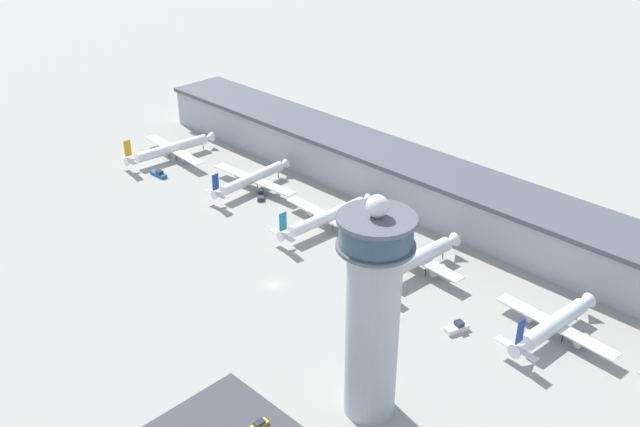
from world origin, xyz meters
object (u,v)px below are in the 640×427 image
(service_truck_catering, at_px, (457,328))
(service_truck_baggage, at_px, (159,174))
(airplane_gate_echo, at_px, (554,325))
(airplane_gate_delta, at_px, (418,258))
(airplane_gate_alpha, at_px, (172,149))
(control_tower, at_px, (373,310))
(airplane_gate_bravo, at_px, (252,179))
(car_yellow_taxi, at_px, (259,425))
(airplane_gate_charlie, at_px, (327,217))
(service_truck_fuel, at_px, (260,195))

(service_truck_catering, height_order, service_truck_baggage, service_truck_catering)
(airplane_gate_echo, relative_size, service_truck_baggage, 4.31)
(airplane_gate_delta, bearing_deg, airplane_gate_alpha, -178.77)
(airplane_gate_delta, relative_size, service_truck_baggage, 4.29)
(airplane_gate_alpha, distance_m, service_truck_catering, 150.77)
(control_tower, xyz_separation_m, service_truck_baggage, (-142.29, 38.02, -26.68))
(airplane_gate_bravo, distance_m, airplane_gate_delta, 79.30)
(airplane_gate_echo, bearing_deg, car_yellow_taxi, -111.81)
(airplane_gate_charlie, height_order, airplane_gate_delta, airplane_gate_delta)
(airplane_gate_alpha, distance_m, airplane_gate_delta, 124.55)
(airplane_gate_charlie, bearing_deg, airplane_gate_bravo, 177.39)
(airplane_gate_charlie, xyz_separation_m, service_truck_fuel, (-33.81, -0.37, -3.32))
(airplane_gate_charlie, bearing_deg, airplane_gate_alpha, -178.21)
(airplane_gate_charlie, distance_m, service_truck_baggage, 77.52)
(service_truck_fuel, distance_m, car_yellow_taxi, 115.21)
(service_truck_catering, bearing_deg, airplane_gate_bravo, 170.42)
(airplane_gate_echo, distance_m, service_truck_baggage, 159.88)
(airplane_gate_alpha, relative_size, airplane_gate_bravo, 1.02)
(airplane_gate_alpha, distance_m, car_yellow_taxi, 157.40)
(airplane_gate_charlie, xyz_separation_m, service_truck_catering, (64.02, -15.85, -3.28))
(control_tower, distance_m, car_yellow_taxi, 37.19)
(airplane_gate_echo, bearing_deg, control_tower, -107.28)
(airplane_gate_delta, xyz_separation_m, service_truck_fuel, (-72.19, -0.36, -3.81))
(service_truck_fuel, relative_size, car_yellow_taxi, 1.66)
(airplane_gate_echo, distance_m, service_truck_catering, 24.93)
(service_truck_catering, bearing_deg, airplane_gate_charlie, 166.09)
(airplane_gate_delta, relative_size, service_truck_catering, 4.89)
(service_truck_baggage, bearing_deg, control_tower, -14.96)
(service_truck_fuel, bearing_deg, airplane_gate_delta, 0.28)
(control_tower, distance_m, airplane_gate_charlie, 89.00)
(control_tower, relative_size, car_yellow_taxi, 12.08)
(airplane_gate_delta, relative_size, service_truck_fuel, 4.62)
(airplane_gate_bravo, xyz_separation_m, service_truck_fuel, (7.09, -2.24, -3.41))
(service_truck_fuel, bearing_deg, airplane_gate_charlie, 0.63)
(service_truck_catering, xyz_separation_m, service_truck_fuel, (-97.83, 15.48, -0.04))
(control_tower, relative_size, airplane_gate_alpha, 1.35)
(airplane_gate_bravo, height_order, airplane_gate_echo, airplane_gate_echo)
(airplane_gate_bravo, bearing_deg, service_truck_baggage, -152.48)
(airplane_gate_delta, distance_m, car_yellow_taxi, 77.55)
(airplane_gate_delta, bearing_deg, car_yellow_taxi, -79.07)
(service_truck_catering, relative_size, car_yellow_taxi, 1.57)
(airplane_gate_charlie, distance_m, airplane_gate_delta, 38.39)
(service_truck_baggage, bearing_deg, airplane_gate_bravo, 27.52)
(control_tower, bearing_deg, car_yellow_taxi, -121.84)
(airplane_gate_alpha, height_order, airplane_gate_echo, airplane_gate_echo)
(airplane_gate_alpha, height_order, car_yellow_taxi, airplane_gate_alpha)
(airplane_gate_charlie, bearing_deg, airplane_gate_echo, -0.27)
(control_tower, height_order, service_truck_catering, control_tower)
(airplane_gate_charlie, xyz_separation_m, service_truck_baggage, (-75.72, -16.28, -3.44))
(airplane_gate_alpha, height_order, airplane_gate_bravo, airplane_gate_alpha)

